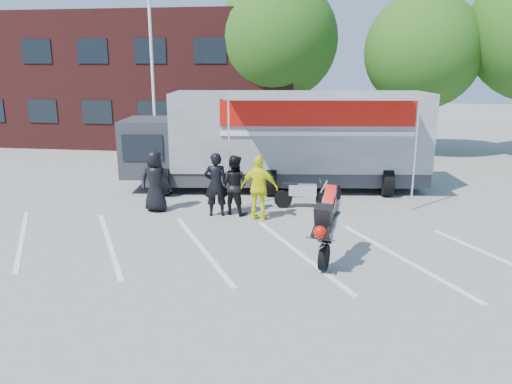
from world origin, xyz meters
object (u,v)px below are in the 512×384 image
(spectator_hivis, at_px, (259,188))
(stunt_bike_rider, at_px, (330,261))
(flagpole, at_px, (157,47))
(spectator_leather_b, at_px, (216,184))
(tree_left, at_px, (277,40))
(tree_mid, at_px, (423,52))
(spectator_leather_c, at_px, (234,185))
(parked_motorcycle, at_px, (304,208))
(transporter_truck, at_px, (284,188))
(spectator_leather_a, at_px, (156,181))

(spectator_hivis, bearing_deg, stunt_bike_rider, 133.43)
(stunt_bike_rider, xyz_separation_m, spectator_hivis, (-2.05, 2.86, 0.94))
(flagpole, bearing_deg, spectator_leather_b, -58.89)
(flagpole, height_order, tree_left, tree_left)
(tree_mid, bearing_deg, spectator_leather_c, -122.06)
(parked_motorcycle, height_order, spectator_hivis, spectator_hivis)
(parked_motorcycle, distance_m, stunt_bike_rider, 4.31)
(transporter_truck, distance_m, spectator_leather_b, 4.13)
(tree_left, bearing_deg, spectator_leather_c, -89.67)
(parked_motorcycle, distance_m, spectator_hivis, 2.06)
(flagpole, relative_size, stunt_bike_rider, 4.08)
(tree_mid, xyz_separation_m, spectator_hivis, (-6.11, -11.53, -4.00))
(tree_mid, distance_m, spectator_leather_a, 15.07)
(flagpole, relative_size, spectator_leather_b, 4.22)
(flagpole, relative_size, tree_mid, 1.04)
(stunt_bike_rider, bearing_deg, transporter_truck, 116.22)
(stunt_bike_rider, distance_m, spectator_leather_c, 4.48)
(tree_left, relative_size, tree_mid, 1.13)
(spectator_leather_b, relative_size, spectator_hivis, 1.01)
(tree_left, xyz_separation_m, tree_mid, (7.00, -1.00, -0.62))
(parked_motorcycle, bearing_deg, spectator_leather_b, 110.30)
(parked_motorcycle, bearing_deg, flagpole, 46.74)
(tree_left, bearing_deg, spectator_leather_a, -101.01)
(tree_left, distance_m, transporter_truck, 10.37)
(spectator_leather_a, bearing_deg, spectator_hivis, 174.63)
(flagpole, xyz_separation_m, tree_left, (4.24, 6.00, 0.51))
(transporter_truck, xyz_separation_m, spectator_leather_a, (-3.61, -3.45, 0.94))
(spectator_hivis, bearing_deg, tree_mid, -110.22)
(transporter_truck, relative_size, spectator_leather_c, 6.03)
(parked_motorcycle, relative_size, spectator_hivis, 1.00)
(flagpole, relative_size, spectator_leather_a, 4.24)
(tree_left, xyz_separation_m, spectator_leather_c, (0.07, -12.07, -4.67))
(flagpole, xyz_separation_m, spectator_leather_a, (1.89, -6.11, -4.11))
(flagpole, distance_m, spectator_leather_a, 7.61)
(parked_motorcycle, xyz_separation_m, spectator_leather_b, (-2.53, -1.15, 0.95))
(flagpole, relative_size, transporter_truck, 0.74)
(stunt_bike_rider, height_order, spectator_hivis, spectator_hivis)
(flagpole, xyz_separation_m, spectator_leather_b, (3.81, -6.31, -4.10))
(spectator_leather_a, height_order, spectator_leather_b, spectator_leather_b)
(tree_mid, bearing_deg, spectator_hivis, -117.94)
(stunt_bike_rider, distance_m, spectator_leather_b, 4.66)
(spectator_leather_b, bearing_deg, transporter_truck, -126.23)
(tree_mid, distance_m, spectator_leather_c, 13.67)
(stunt_bike_rider, bearing_deg, parked_motorcycle, 113.39)
(flagpole, bearing_deg, transporter_truck, -25.85)
(transporter_truck, relative_size, spectator_leather_b, 5.69)
(stunt_bike_rider, height_order, spectator_leather_b, spectator_leather_b)
(parked_motorcycle, bearing_deg, spectator_leather_a, 97.98)
(tree_mid, relative_size, transporter_truck, 0.71)
(tree_left, height_order, tree_mid, tree_left)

